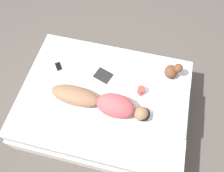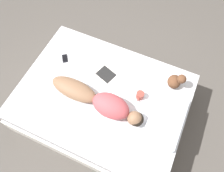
{
  "view_description": "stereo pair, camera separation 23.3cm",
  "coord_description": "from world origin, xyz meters",
  "px_view_note": "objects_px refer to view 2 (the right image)",
  "views": [
    {
      "loc": [
        1.08,
        0.36,
        2.97
      ],
      "look_at": [
        -0.13,
        0.07,
        0.6
      ],
      "focal_mm": 35.0,
      "sensor_mm": 36.0,
      "label": 1
    },
    {
      "loc": [
        1.0,
        0.58,
        2.97
      ],
      "look_at": [
        -0.13,
        0.07,
        0.6
      ],
      "focal_mm": 35.0,
      "sensor_mm": 36.0,
      "label": 2
    }
  ],
  "objects_px": {
    "person": "(99,101)",
    "coffee_mug": "(140,95)",
    "cell_phone": "(65,58)",
    "open_magazine": "(113,68)"
  },
  "relations": [
    {
      "from": "cell_phone",
      "to": "open_magazine",
      "type": "bearing_deg",
      "value": 154.04
    },
    {
      "from": "open_magazine",
      "to": "cell_phone",
      "type": "relative_size",
      "value": 4.17
    },
    {
      "from": "person",
      "to": "cell_phone",
      "type": "bearing_deg",
      "value": -116.57
    },
    {
      "from": "open_magazine",
      "to": "coffee_mug",
      "type": "bearing_deg",
      "value": 81.5
    },
    {
      "from": "person",
      "to": "open_magazine",
      "type": "height_order",
      "value": "person"
    },
    {
      "from": "person",
      "to": "coffee_mug",
      "type": "height_order",
      "value": "person"
    },
    {
      "from": "open_magazine",
      "to": "coffee_mug",
      "type": "height_order",
      "value": "coffee_mug"
    },
    {
      "from": "open_magazine",
      "to": "coffee_mug",
      "type": "distance_m",
      "value": 0.53
    },
    {
      "from": "coffee_mug",
      "to": "cell_phone",
      "type": "relative_size",
      "value": 0.89
    },
    {
      "from": "person",
      "to": "coffee_mug",
      "type": "xyz_separation_m",
      "value": [
        -0.28,
        0.41,
        -0.05
      ]
    }
  ]
}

